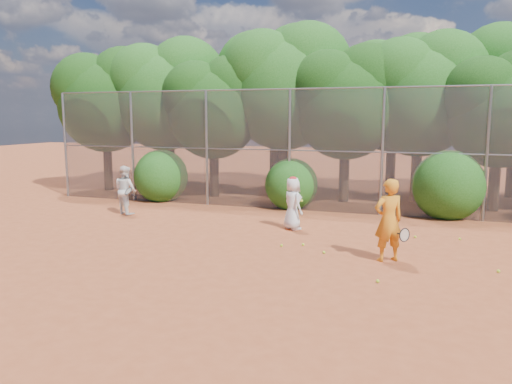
% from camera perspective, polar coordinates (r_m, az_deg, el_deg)
% --- Properties ---
extents(ground, '(80.00, 80.00, 0.00)m').
position_cam_1_polar(ground, '(11.01, 0.81, -7.78)').
color(ground, '#984222').
rests_on(ground, ground).
extents(fence_back, '(20.05, 0.09, 4.03)m').
position_cam_1_polar(fence_back, '(16.43, 6.83, 4.88)').
color(fence_back, gray).
rests_on(fence_back, ground).
extents(tree_0, '(4.38, 3.81, 6.00)m').
position_cam_1_polar(tree_0, '(22.10, -16.71, 10.40)').
color(tree_0, black).
rests_on(tree_0, ground).
extents(tree_1, '(4.64, 4.03, 6.35)m').
position_cam_1_polar(tree_1, '(21.21, -10.29, 11.34)').
color(tree_1, black).
rests_on(tree_1, ground).
extents(tree_2, '(3.99, 3.47, 5.47)m').
position_cam_1_polar(tree_2, '(19.47, -4.71, 9.99)').
color(tree_2, black).
rests_on(tree_2, ground).
extents(tree_3, '(4.89, 4.26, 6.70)m').
position_cam_1_polar(tree_3, '(19.63, 3.37, 12.37)').
color(tree_3, black).
rests_on(tree_3, ground).
extents(tree_4, '(4.19, 3.64, 5.73)m').
position_cam_1_polar(tree_4, '(18.50, 10.44, 10.49)').
color(tree_4, black).
rests_on(tree_4, ground).
extents(tree_5, '(4.51, 3.92, 6.17)m').
position_cam_1_polar(tree_5, '(19.12, 18.40, 11.01)').
color(tree_5, black).
rests_on(tree_5, ground).
extents(tree_6, '(3.86, 3.36, 5.29)m').
position_cam_1_polar(tree_6, '(18.25, 26.23, 8.88)').
color(tree_6, black).
rests_on(tree_6, ground).
extents(tree_9, '(4.83, 4.20, 6.62)m').
position_cam_1_polar(tree_9, '(23.72, -9.73, 11.47)').
color(tree_9, black).
rests_on(tree_9, ground).
extents(tree_10, '(5.15, 4.48, 7.06)m').
position_cam_1_polar(tree_10, '(22.03, 2.35, 12.57)').
color(tree_10, black).
rests_on(tree_10, ground).
extents(tree_11, '(4.64, 4.03, 6.35)m').
position_cam_1_polar(tree_11, '(20.76, 15.63, 11.22)').
color(tree_11, black).
rests_on(tree_11, ground).
extents(bush_0, '(2.00, 2.00, 2.00)m').
position_cam_1_polar(bush_0, '(18.89, -10.79, 2.06)').
color(bush_0, '#194F13').
rests_on(bush_0, ground).
extents(bush_1, '(1.80, 1.80, 1.80)m').
position_cam_1_polar(bush_1, '(17.04, 4.06, 1.15)').
color(bush_1, '#194F13').
rests_on(bush_1, ground).
extents(bush_2, '(2.20, 2.20, 2.20)m').
position_cam_1_polar(bush_2, '(16.50, 21.13, 1.05)').
color(bush_2, '#194F13').
rests_on(bush_2, ground).
extents(player_yellow, '(0.86, 0.72, 1.80)m').
position_cam_1_polar(player_yellow, '(11.10, 14.91, -3.14)').
color(player_yellow, orange).
rests_on(player_yellow, ground).
extents(player_teen, '(0.83, 0.83, 1.48)m').
position_cam_1_polar(player_teen, '(13.83, 4.22, -1.28)').
color(player_teen, white).
rests_on(player_teen, ground).
extents(player_white, '(0.95, 0.89, 1.56)m').
position_cam_1_polar(player_white, '(16.50, -14.69, 0.23)').
color(player_white, white).
rests_on(player_white, ground).
extents(ball_0, '(0.07, 0.07, 0.07)m').
position_cam_1_polar(ball_0, '(11.58, 7.78, -6.85)').
color(ball_0, '#B4DA27').
rests_on(ball_0, ground).
extents(ball_1, '(0.07, 0.07, 0.07)m').
position_cam_1_polar(ball_1, '(13.71, 22.26, -4.99)').
color(ball_1, '#B4DA27').
rests_on(ball_1, ground).
extents(ball_2, '(0.07, 0.07, 0.07)m').
position_cam_1_polar(ball_2, '(9.83, 13.74, -9.87)').
color(ball_2, '#B4DA27').
rests_on(ball_2, ground).
extents(ball_3, '(0.07, 0.07, 0.07)m').
position_cam_1_polar(ball_3, '(11.24, 25.96, -8.14)').
color(ball_3, '#B4DA27').
rests_on(ball_3, ground).
extents(ball_4, '(0.07, 0.07, 0.07)m').
position_cam_1_polar(ball_4, '(12.20, 5.40, -6.01)').
color(ball_4, '#B4DA27').
rests_on(ball_4, ground).
extents(ball_5, '(0.07, 0.07, 0.07)m').
position_cam_1_polar(ball_5, '(13.55, 17.74, -4.91)').
color(ball_5, '#B4DA27').
rests_on(ball_5, ground).
extents(ball_6, '(0.07, 0.07, 0.07)m').
position_cam_1_polar(ball_6, '(12.09, 2.94, -6.12)').
color(ball_6, '#B4DA27').
rests_on(ball_6, ground).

